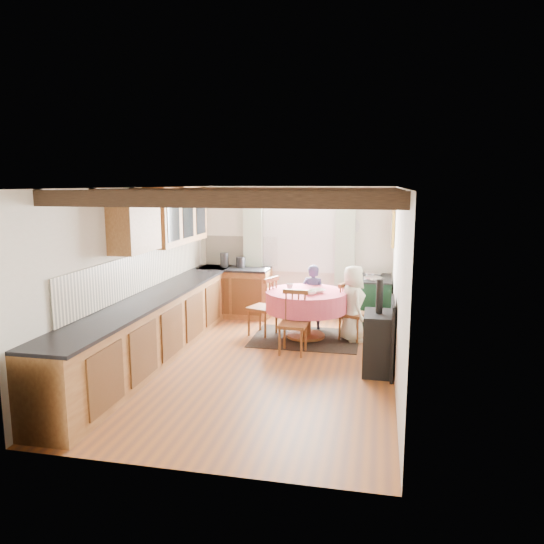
% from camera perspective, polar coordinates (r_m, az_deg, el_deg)
% --- Properties ---
extents(floor, '(3.60, 5.50, 0.00)m').
position_cam_1_polar(floor, '(7.22, -1.33, -10.10)').
color(floor, '#AC5D28').
rests_on(floor, ground).
extents(ceiling, '(3.60, 5.50, 0.00)m').
position_cam_1_polar(ceiling, '(6.79, -1.41, 9.32)').
color(ceiling, white).
rests_on(ceiling, ground).
extents(wall_back, '(3.60, 0.00, 2.40)m').
position_cam_1_polar(wall_back, '(9.57, 2.41, 2.24)').
color(wall_back, silver).
rests_on(wall_back, ground).
extents(wall_front, '(3.60, 0.00, 2.40)m').
position_cam_1_polar(wall_front, '(4.34, -9.76, -7.15)').
color(wall_front, silver).
rests_on(wall_front, ground).
extents(wall_left, '(0.00, 5.50, 2.40)m').
position_cam_1_polar(wall_left, '(7.52, -14.85, -0.16)').
color(wall_left, silver).
rests_on(wall_left, ground).
extents(wall_right, '(0.00, 5.50, 2.40)m').
position_cam_1_polar(wall_right, '(6.73, 13.73, -1.25)').
color(wall_right, silver).
rests_on(wall_right, ground).
extents(beam_a, '(3.60, 0.16, 0.16)m').
position_cam_1_polar(beam_a, '(4.86, -6.87, 8.01)').
color(beam_a, '#372416').
rests_on(beam_a, ceiling).
extents(beam_b, '(3.60, 0.16, 0.16)m').
position_cam_1_polar(beam_b, '(5.82, -3.69, 8.34)').
color(beam_b, '#372416').
rests_on(beam_b, ceiling).
extents(beam_c, '(3.60, 0.16, 0.16)m').
position_cam_1_polar(beam_c, '(6.79, -1.41, 8.56)').
color(beam_c, '#372416').
rests_on(beam_c, ceiling).
extents(beam_d, '(3.60, 0.16, 0.16)m').
position_cam_1_polar(beam_d, '(7.77, 0.31, 8.71)').
color(beam_d, '#372416').
rests_on(beam_d, ceiling).
extents(beam_e, '(3.60, 0.16, 0.16)m').
position_cam_1_polar(beam_e, '(8.75, 1.64, 8.83)').
color(beam_e, '#372416').
rests_on(beam_e, ceiling).
extents(splash_left, '(0.02, 4.50, 0.55)m').
position_cam_1_polar(splash_left, '(7.77, -13.73, 0.21)').
color(splash_left, beige).
rests_on(splash_left, wall_left).
extents(splash_back, '(1.40, 0.02, 0.55)m').
position_cam_1_polar(splash_back, '(9.76, -3.42, 2.38)').
color(splash_back, beige).
rests_on(splash_back, wall_back).
extents(base_cabinet_left, '(0.60, 5.30, 0.88)m').
position_cam_1_polar(base_cabinet_left, '(7.55, -12.55, -5.93)').
color(base_cabinet_left, '#9F6D3A').
rests_on(base_cabinet_left, floor).
extents(base_cabinet_back, '(1.30, 0.60, 0.88)m').
position_cam_1_polar(base_cabinet_back, '(9.64, -4.10, -2.31)').
color(base_cabinet_back, '#9F6D3A').
rests_on(base_cabinet_back, floor).
extents(worktop_left, '(0.64, 5.30, 0.04)m').
position_cam_1_polar(worktop_left, '(7.44, -12.54, -2.53)').
color(worktop_left, black).
rests_on(worktop_left, base_cabinet_left).
extents(worktop_back, '(1.30, 0.64, 0.04)m').
position_cam_1_polar(worktop_back, '(9.53, -4.16, 0.37)').
color(worktop_back, black).
rests_on(worktop_back, base_cabinet_back).
extents(wall_cabinet_glass, '(0.34, 1.80, 0.90)m').
position_cam_1_polar(wall_cabinet_glass, '(8.45, -10.38, 6.20)').
color(wall_cabinet_glass, '#9F6D3A').
rests_on(wall_cabinet_glass, wall_left).
extents(wall_cabinet_solid, '(0.34, 0.90, 0.70)m').
position_cam_1_polar(wall_cabinet_solid, '(7.09, -14.95, 4.96)').
color(wall_cabinet_solid, '#9F6D3A').
rests_on(wall_cabinet_solid, wall_left).
extents(window_frame, '(1.34, 0.03, 1.54)m').
position_cam_1_polar(window_frame, '(9.49, 3.01, 4.60)').
color(window_frame, white).
rests_on(window_frame, wall_back).
extents(window_pane, '(1.20, 0.01, 1.40)m').
position_cam_1_polar(window_pane, '(9.50, 3.01, 4.61)').
color(window_pane, white).
rests_on(window_pane, wall_back).
extents(curtain_left, '(0.35, 0.10, 2.10)m').
position_cam_1_polar(curtain_left, '(9.64, -2.10, 1.69)').
color(curtain_left, '#B5BBB3').
rests_on(curtain_left, wall_back).
extents(curtain_right, '(0.35, 0.10, 2.10)m').
position_cam_1_polar(curtain_right, '(9.37, 8.04, 1.38)').
color(curtain_right, '#B5BBB3').
rests_on(curtain_right, wall_back).
extents(curtain_rod, '(2.00, 0.03, 0.03)m').
position_cam_1_polar(curtain_rod, '(9.37, 2.96, 8.21)').
color(curtain_rod, black).
rests_on(curtain_rod, wall_back).
extents(wall_picture, '(0.04, 0.50, 0.60)m').
position_cam_1_polar(wall_picture, '(8.94, 13.24, 4.68)').
color(wall_picture, gold).
rests_on(wall_picture, wall_right).
extents(wall_plate, '(0.30, 0.02, 0.30)m').
position_cam_1_polar(wall_plate, '(9.37, 8.77, 5.05)').
color(wall_plate, silver).
rests_on(wall_plate, wall_back).
extents(rug, '(1.68, 1.31, 0.01)m').
position_cam_1_polar(rug, '(8.35, 3.74, -7.30)').
color(rug, black).
rests_on(rug, floor).
extents(dining_table, '(1.28, 1.28, 0.77)m').
position_cam_1_polar(dining_table, '(8.24, 3.77, -4.77)').
color(dining_table, '#EE6967').
rests_on(dining_table, floor).
extents(chair_near, '(0.42, 0.44, 0.93)m').
position_cam_1_polar(chair_near, '(7.51, 2.32, -5.62)').
color(chair_near, brown).
rests_on(chair_near, floor).
extents(chair_left, '(0.55, 0.54, 0.98)m').
position_cam_1_polar(chair_left, '(8.41, -1.05, -3.74)').
color(chair_left, brown).
rests_on(chair_left, floor).
extents(chair_right, '(0.52, 0.51, 0.91)m').
position_cam_1_polar(chair_right, '(8.24, 8.93, -4.37)').
color(chair_right, brown).
rests_on(chair_right, floor).
extents(aga_range, '(0.62, 0.96, 0.89)m').
position_cam_1_polar(aga_range, '(9.05, 11.04, -3.25)').
color(aga_range, black).
rests_on(aga_range, floor).
extents(cast_iron_stove, '(0.37, 0.62, 1.24)m').
position_cam_1_polar(cast_iron_stove, '(6.87, 11.69, -5.91)').
color(cast_iron_stove, black).
rests_on(cast_iron_stove, floor).
extents(child_far, '(0.43, 0.31, 1.11)m').
position_cam_1_polar(child_far, '(8.76, 4.55, -2.76)').
color(child_far, '#2B2C4B').
rests_on(child_far, floor).
extents(child_right, '(0.55, 0.68, 1.20)m').
position_cam_1_polar(child_right, '(8.17, 8.92, -3.46)').
color(child_right, beige).
rests_on(child_right, floor).
extents(bowl_a, '(0.33, 0.33, 0.06)m').
position_cam_1_polar(bowl_a, '(8.04, 5.04, -2.11)').
color(bowl_a, silver).
rests_on(bowl_a, dining_table).
extents(bowl_b, '(0.27, 0.27, 0.06)m').
position_cam_1_polar(bowl_b, '(7.89, 4.24, -2.31)').
color(bowl_b, silver).
rests_on(bowl_b, dining_table).
extents(cup, '(0.15, 0.15, 0.10)m').
position_cam_1_polar(cup, '(8.23, 1.98, -1.65)').
color(cup, silver).
rests_on(cup, dining_table).
extents(canister_tall, '(0.16, 0.16, 0.27)m').
position_cam_1_polar(canister_tall, '(9.59, -5.30, 1.34)').
color(canister_tall, '#262628').
rests_on(canister_tall, worktop_back).
extents(canister_wide, '(0.17, 0.17, 0.19)m').
position_cam_1_polar(canister_wide, '(9.54, -3.48, 1.08)').
color(canister_wide, '#262628').
rests_on(canister_wide, worktop_back).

